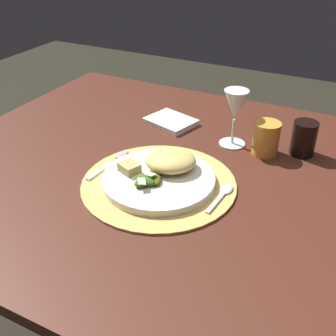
{
  "coord_description": "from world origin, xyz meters",
  "views": [
    {
      "loc": [
        0.43,
        -0.82,
        1.28
      ],
      "look_at": [
        0.03,
        -0.04,
        0.74
      ],
      "focal_mm": 44.0,
      "sensor_mm": 36.0,
      "label": 1
    }
  ],
  "objects": [
    {
      "name": "placemat",
      "position": [
        0.03,
        -0.09,
        0.72
      ],
      "size": [
        0.38,
        0.38,
        0.01
      ],
      "primitive_type": "cylinder",
      "color": "tan",
      "rests_on": "dining_table"
    },
    {
      "name": "salad_greens",
      "position": [
        0.02,
        -0.13,
        0.75
      ],
      "size": [
        0.07,
        0.08,
        0.02
      ],
      "color": "#325D13",
      "rests_on": "dinner_plate"
    },
    {
      "name": "napkin",
      "position": [
        -0.1,
        0.23,
        0.72
      ],
      "size": [
        0.17,
        0.15,
        0.02
      ],
      "primitive_type": "cube",
      "rotation": [
        0.0,
        0.0,
        -0.28
      ],
      "color": "white",
      "rests_on": "dining_table"
    },
    {
      "name": "bread_piece",
      "position": [
        -0.04,
        -0.1,
        0.75
      ],
      "size": [
        0.06,
        0.05,
        0.02
      ],
      "primitive_type": "cube",
      "rotation": [
        0.0,
        0.0,
        2.76
      ],
      "color": "tan",
      "rests_on": "dinner_plate"
    },
    {
      "name": "wine_glass",
      "position": [
        0.12,
        0.19,
        0.83
      ],
      "size": [
        0.07,
        0.07,
        0.16
      ],
      "color": "silver",
      "rests_on": "dining_table"
    },
    {
      "name": "dining_table",
      "position": [
        0.0,
        0.0,
        0.61
      ],
      "size": [
        1.24,
        1.06,
        0.72
      ],
      "color": "#472015",
      "rests_on": "ground"
    },
    {
      "name": "amber_tumbler",
      "position": [
        0.22,
        0.18,
        0.76
      ],
      "size": [
        0.07,
        0.07,
        0.09
      ],
      "primitive_type": "cylinder",
      "color": "gold",
      "rests_on": "dining_table"
    },
    {
      "name": "dinner_plate",
      "position": [
        0.03,
        -0.09,
        0.73
      ],
      "size": [
        0.27,
        0.27,
        0.02
      ],
      "primitive_type": "cylinder",
      "color": "white",
      "rests_on": "placemat"
    },
    {
      "name": "fork",
      "position": [
        -0.13,
        -0.08,
        0.72
      ],
      "size": [
        0.02,
        0.17,
        0.0
      ],
      "color": "silver",
      "rests_on": "placemat"
    },
    {
      "name": "dark_tumbler",
      "position": [
        0.31,
        0.23,
        0.76
      ],
      "size": [
        0.07,
        0.07,
        0.09
      ],
      "primitive_type": "cylinder",
      "color": "black",
      "rests_on": "dining_table"
    },
    {
      "name": "spoon",
      "position": [
        0.19,
        -0.06,
        0.72
      ],
      "size": [
        0.03,
        0.13,
        0.01
      ],
      "color": "silver",
      "rests_on": "placemat"
    },
    {
      "name": "pasta_serving",
      "position": [
        0.04,
        -0.04,
        0.76
      ],
      "size": [
        0.16,
        0.15,
        0.04
      ],
      "primitive_type": "ellipsoid",
      "rotation": [
        0.0,
        0.0,
        3.52
      ],
      "color": "#DDC464",
      "rests_on": "dinner_plate"
    }
  ]
}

